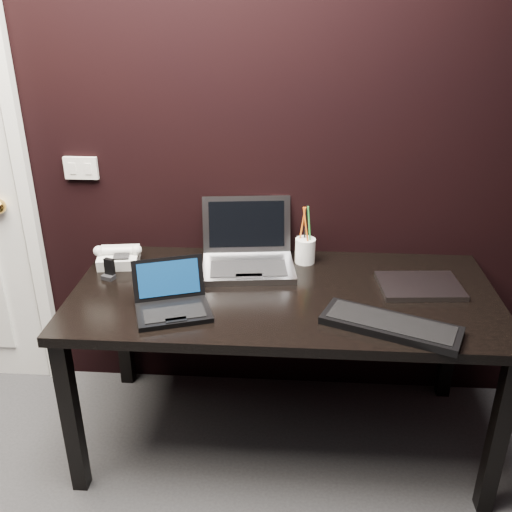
# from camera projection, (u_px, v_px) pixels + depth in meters

# --- Properties ---
(wall_back) EXTENTS (4.00, 0.00, 4.00)m
(wall_back) POSITION_uv_depth(u_px,v_px,m) (218.00, 129.00, 2.43)
(wall_back) COLOR black
(wall_back) RESTS_ON ground
(wall_switch) EXTENTS (0.15, 0.02, 0.10)m
(wall_switch) POSITION_uv_depth(u_px,v_px,m) (81.00, 168.00, 2.53)
(wall_switch) COLOR silver
(wall_switch) RESTS_ON wall_back
(desk) EXTENTS (1.70, 0.80, 0.74)m
(desk) POSITION_uv_depth(u_px,v_px,m) (283.00, 308.00, 2.32)
(desk) COLOR black
(desk) RESTS_ON ground
(netbook) EXTENTS (0.33, 0.31, 0.17)m
(netbook) POSITION_uv_depth(u_px,v_px,m) (172.00, 302.00, 2.13)
(netbook) COLOR black
(netbook) RESTS_ON desk
(silver_laptop) EXTENTS (0.43, 0.40, 0.27)m
(silver_laptop) POSITION_uv_depth(u_px,v_px,m) (248.00, 256.00, 2.47)
(silver_laptop) COLOR #A3A4A9
(silver_laptop) RESTS_ON desk
(ext_keyboard) EXTENTS (0.51, 0.34, 0.03)m
(ext_keyboard) POSITION_uv_depth(u_px,v_px,m) (391.00, 325.00, 2.03)
(ext_keyboard) COLOR black
(ext_keyboard) RESTS_ON desk
(closed_laptop) EXTENTS (0.34, 0.26, 0.02)m
(closed_laptop) POSITION_uv_depth(u_px,v_px,m) (420.00, 286.00, 2.31)
(closed_laptop) COLOR #9E9EA4
(closed_laptop) RESTS_ON desk
(desk_phone) EXTENTS (0.21, 0.18, 0.10)m
(desk_phone) POSITION_uv_depth(u_px,v_px,m) (119.00, 257.00, 2.50)
(desk_phone) COLOR silver
(desk_phone) RESTS_ON desk
(mobile_phone) EXTENTS (0.06, 0.06, 0.09)m
(mobile_phone) POSITION_uv_depth(u_px,v_px,m) (109.00, 271.00, 2.38)
(mobile_phone) COLOR black
(mobile_phone) RESTS_ON desk
(pen_cup) EXTENTS (0.12, 0.12, 0.26)m
(pen_cup) POSITION_uv_depth(u_px,v_px,m) (305.00, 249.00, 2.51)
(pen_cup) COLOR white
(pen_cup) RESTS_ON desk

